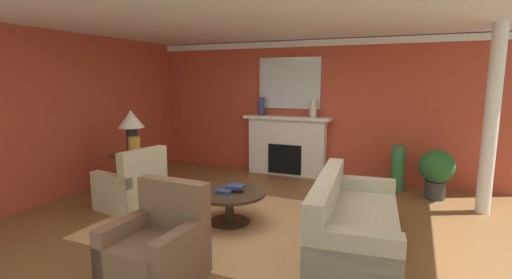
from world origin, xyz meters
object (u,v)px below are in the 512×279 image
at_px(fireplace, 287,147).
at_px(vase_tall_corner, 398,168).
at_px(sofa, 352,225).
at_px(table_lamp, 131,123).
at_px(mantel_mirror, 289,83).
at_px(vase_on_side_table, 134,146).
at_px(coffee_table, 229,200).
at_px(armchair_near_window, 132,189).
at_px(potted_plant, 436,170).
at_px(side_table, 134,170).
at_px(vase_mantel_right, 313,109).
at_px(vase_mantel_left, 261,106).
at_px(armchair_facing_fireplace, 158,250).

relative_size(fireplace, vase_tall_corner, 2.22).
xyz_separation_m(sofa, vase_tall_corner, (0.37, 2.68, 0.11)).
distance_m(table_lamp, vase_tall_corner, 4.71).
xyz_separation_m(mantel_mirror, vase_on_side_table, (-1.89, -2.48, -1.03)).
bearing_deg(coffee_table, vase_on_side_table, 167.04).
bearing_deg(vase_on_side_table, vase_tall_corner, 26.92).
relative_size(armchair_near_window, potted_plant, 1.14).
bearing_deg(vase_on_side_table, coffee_table, -12.96).
bearing_deg(vase_tall_corner, side_table, -155.24).
relative_size(coffee_table, vase_mantel_right, 2.87).
xyz_separation_m(vase_tall_corner, vase_on_side_table, (-4.06, -2.06, 0.45)).
relative_size(table_lamp, vase_mantel_right, 2.15).
xyz_separation_m(armchair_near_window, vase_on_side_table, (-0.36, 0.51, 0.55)).
bearing_deg(vase_mantel_right, coffee_table, -98.77).
bearing_deg(vase_mantel_left, coffee_table, -76.38).
height_order(side_table, vase_mantel_left, vase_mantel_left).
bearing_deg(vase_on_side_table, potted_plant, 21.39).
bearing_deg(side_table, armchair_near_window, -50.71).
distance_m(armchair_facing_fireplace, potted_plant, 4.68).
height_order(side_table, table_lamp, table_lamp).
xyz_separation_m(mantel_mirror, vase_mantel_right, (0.55, -0.17, -0.49)).
relative_size(coffee_table, potted_plant, 1.20).
bearing_deg(fireplace, mantel_mirror, 90.00).
height_order(coffee_table, vase_mantel_left, vase_mantel_left).
distance_m(fireplace, mantel_mirror, 1.31).
relative_size(vase_on_side_table, potted_plant, 0.38).
xyz_separation_m(vase_on_side_table, potted_plant, (4.66, 1.82, -0.36)).
bearing_deg(fireplace, armchair_facing_fireplace, -88.15).
bearing_deg(vase_mantel_left, vase_mantel_right, 0.00).
xyz_separation_m(side_table, table_lamp, (0.00, -0.00, 0.82)).
bearing_deg(coffee_table, armchair_facing_fireplace, -89.27).
bearing_deg(armchair_near_window, vase_mantel_right, 53.62).
bearing_deg(armchair_near_window, mantel_mirror, 62.95).
bearing_deg(vase_tall_corner, armchair_facing_fireplace, -116.31).
relative_size(armchair_near_window, armchair_facing_fireplace, 1.00).
xyz_separation_m(vase_mantel_left, vase_mantel_right, (1.10, 0.00, -0.01)).
relative_size(side_table, vase_on_side_table, 2.24).
bearing_deg(sofa, fireplace, 121.11).
height_order(table_lamp, vase_on_side_table, table_lamp).
xyz_separation_m(fireplace, coffee_table, (0.12, -2.82, -0.24)).
distance_m(armchair_near_window, vase_mantel_right, 3.67).
bearing_deg(mantel_mirror, potted_plant, -13.33).
xyz_separation_m(side_table, vase_tall_corner, (4.21, 1.94, 0.01)).
bearing_deg(side_table, mantel_mirror, 49.19).
bearing_deg(coffee_table, potted_plant, 40.82).
bearing_deg(vase_mantel_left, table_lamp, -124.19).
bearing_deg(fireplace, table_lamp, -132.29).
distance_m(armchair_facing_fireplace, vase_mantel_left, 4.54).
bearing_deg(side_table, vase_mantel_right, 40.25).
relative_size(fireplace, coffee_table, 1.80).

